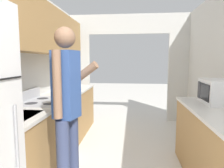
{
  "coord_description": "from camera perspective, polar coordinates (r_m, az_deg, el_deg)",
  "views": [
    {
      "loc": [
        0.1,
        -0.45,
        1.43
      ],
      "look_at": [
        -0.24,
        2.86,
        1.04
      ],
      "focal_mm": 32.0,
      "sensor_mm": 36.0,
      "label": 1
    }
  ],
  "objects": [
    {
      "name": "wall_left",
      "position": [
        2.78,
        -25.6,
        7.67
      ],
      "size": [
        0.38,
        6.69,
        2.5
      ],
      "color": "silver",
      "rests_on": "ground_plane"
    },
    {
      "name": "knife",
      "position": [
        3.38,
        -14.62,
        -2.73
      ],
      "size": [
        0.13,
        0.31,
        0.02
      ],
      "rotation": [
        0.0,
        0.0,
        0.47
      ],
      "color": "#B7B7BC",
      "rests_on": "counter_left"
    },
    {
      "name": "range_oven",
      "position": [
        3.0,
        -18.08,
        -12.77
      ],
      "size": [
        0.66,
        0.77,
        1.02
      ],
      "color": "#B7B7BC",
      "rests_on": "ground_plane"
    },
    {
      "name": "person",
      "position": [
        2.03,
        -12.78,
        -7.26
      ],
      "size": [
        0.56,
        0.44,
        1.75
      ],
      "rotation": [
        0.0,
        0.0,
        1.32
      ],
      "color": "#384266",
      "rests_on": "ground_plane"
    },
    {
      "name": "wall_far_with_doorway",
      "position": [
        4.77,
        4.64,
        7.04
      ],
      "size": [
        3.17,
        0.06,
        2.5
      ],
      "color": "silver",
      "rests_on": "ground_plane"
    },
    {
      "name": "microwave",
      "position": [
        2.87,
        27.99,
        -1.96
      ],
      "size": [
        0.36,
        0.49,
        0.31
      ],
      "color": "white",
      "rests_on": "counter_right"
    },
    {
      "name": "counter_left",
      "position": [
        3.42,
        -14.95,
        -10.32
      ],
      "size": [
        0.62,
        3.05,
        0.88
      ],
      "color": "#B2844C",
      "rests_on": "ground_plane"
    }
  ]
}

